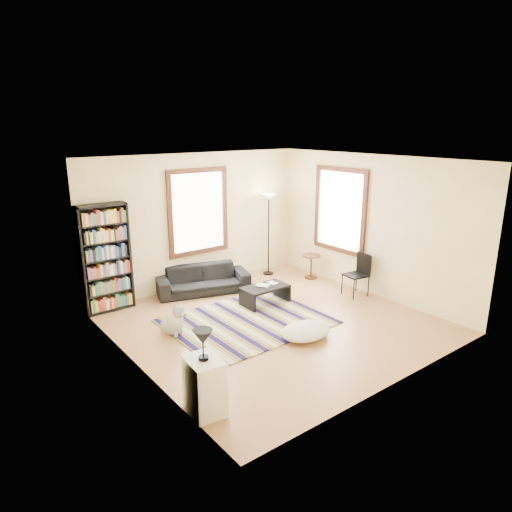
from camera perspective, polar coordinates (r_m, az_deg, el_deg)
floor at (r=8.12m, az=2.18°, el=-8.61°), size 5.00×5.00×0.10m
ceiling at (r=7.39m, az=2.42°, el=12.27°), size 5.00×5.00×0.10m
wall_back at (r=9.67m, az=-7.45°, el=4.40°), size 5.00×0.10×2.80m
wall_front at (r=5.99m, az=18.13°, el=-3.71°), size 5.00×0.10×2.80m
wall_left at (r=6.37m, az=-15.66°, el=-2.31°), size 0.10×5.00×2.80m
wall_right at (r=9.42m, az=14.33°, el=3.72°), size 0.10×5.00×2.80m
window_back at (r=9.56m, az=-7.25°, el=5.50°), size 1.20×0.06×1.60m
window_right at (r=9.83m, az=10.46°, el=5.65°), size 0.06×1.20×1.60m
rug at (r=8.11m, az=-1.09°, el=-8.16°), size 2.66×2.13×0.02m
sofa at (r=9.46m, az=-6.68°, el=-2.92°), size 2.02×1.27×0.55m
bookshelf at (r=8.73m, az=-18.34°, el=-0.29°), size 0.90×0.30×2.00m
coffee_table at (r=8.81m, az=1.14°, el=-4.91°), size 1.00×0.71×0.36m
book_a at (r=8.69m, az=0.63°, el=-3.88°), size 0.32×0.29×0.02m
book_b at (r=8.87m, az=1.70°, el=-3.48°), size 0.21×0.15×0.02m
floor_cushion at (r=7.57m, az=6.23°, el=-9.30°), size 1.06×0.94×0.22m
floor_lamp at (r=10.35m, az=1.58°, el=2.65°), size 0.39×0.39×1.86m
side_table at (r=10.31m, az=6.90°, el=-1.33°), size 0.48×0.48×0.54m
folding_chair at (r=9.38m, az=12.36°, el=-2.36°), size 0.47×0.46×0.86m
white_cabinet at (r=5.69m, az=-6.46°, el=-15.82°), size 0.44×0.54×0.70m
table_lamp at (r=5.42m, az=-6.64°, el=-10.97°), size 0.26×0.26×0.38m
dog at (r=7.70m, az=-10.52°, el=-7.68°), size 0.52×0.63×0.55m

